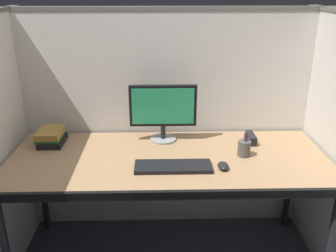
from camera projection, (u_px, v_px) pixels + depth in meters
cubicle_partition_rear at (166, 123)px, 2.59m from camera, size 2.21×0.06×1.57m
desk at (168, 166)px, 2.20m from camera, size 1.90×0.80×0.74m
monitor_center at (163, 109)px, 2.36m from camera, size 0.43×0.17×0.37m
keyboard_main at (173, 167)px, 2.06m from camera, size 0.43×0.15×0.02m
computer_mouse at (223, 166)px, 2.05m from camera, size 0.06×0.10×0.04m
book_stack at (51, 136)px, 2.37m from camera, size 0.17×0.22×0.10m
pen_cup at (244, 148)px, 2.20m from camera, size 0.08×0.08×0.17m
red_stapler at (251, 138)px, 2.39m from camera, size 0.04×0.15×0.06m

